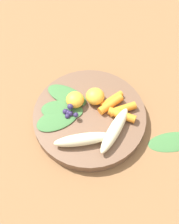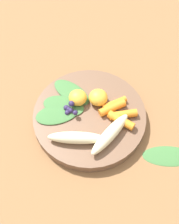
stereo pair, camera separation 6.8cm
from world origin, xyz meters
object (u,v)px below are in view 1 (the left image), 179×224
(banana_peeled_left, at_px, (115,130))
(banana_peeled_right, at_px, (83,139))
(bowl, at_px, (89,117))
(orange_segment_near, at_px, (75,100))
(kale_leaf_stray, at_px, (173,141))

(banana_peeled_left, bearing_deg, banana_peeled_right, 136.60)
(bowl, relative_size, orange_segment_near, 6.24)
(bowl, bearing_deg, banana_peeled_right, 43.42)
(kale_leaf_stray, bearing_deg, banana_peeled_left, 166.86)
(bowl, height_order, kale_leaf_stray, bowl)
(banana_peeled_right, distance_m, kale_leaf_stray, 0.20)
(banana_peeled_right, height_order, kale_leaf_stray, banana_peeled_right)
(banana_peeled_left, height_order, kale_leaf_stray, banana_peeled_left)
(banana_peeled_right, distance_m, orange_segment_near, 0.10)
(bowl, distance_m, banana_peeled_left, 0.08)
(orange_segment_near, relative_size, kale_leaf_stray, 0.36)
(bowl, xyz_separation_m, banana_peeled_right, (0.05, 0.05, 0.03))
(banana_peeled_left, bearing_deg, kale_leaf_stray, -65.55)
(banana_peeled_left, distance_m, orange_segment_near, 0.12)
(orange_segment_near, height_order, kale_leaf_stray, orange_segment_near)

